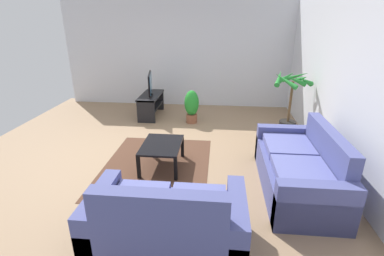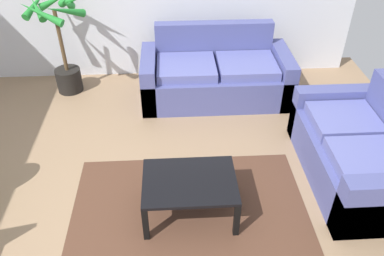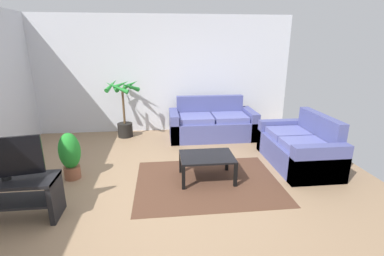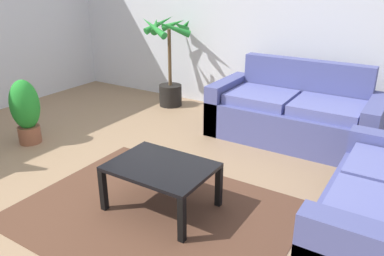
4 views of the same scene
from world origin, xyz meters
name	(u,v)px [view 3 (image 3 of 4)]	position (x,y,z in m)	size (l,w,h in m)	color
ground_plane	(171,189)	(0.00, 0.00, 0.00)	(6.60, 6.60, 0.00)	#937556
wall_back	(165,75)	(0.00, 3.00, 1.35)	(6.00, 0.06, 2.70)	silver
couch_main	(212,125)	(1.02, 2.28, 0.30)	(1.91, 0.90, 0.90)	#4C518C
couch_loveseat	(299,148)	(2.28, 0.65, 0.30)	(0.90, 1.60, 0.90)	#4C518C
tv_stand	(10,194)	(-1.95, -0.51, 0.35)	(1.10, 0.45, 0.53)	black
tv	(2,158)	(-1.95, -0.50, 0.81)	(0.84, 0.20, 0.52)	black
coffee_table	(207,159)	(0.57, 0.26, 0.35)	(0.83, 0.61, 0.40)	black
area_rug	(208,182)	(0.57, 0.16, 0.00)	(2.20, 1.70, 0.01)	#513323
potted_palm	(124,110)	(-0.95, 2.54, 0.64)	(0.77, 0.78, 1.32)	black
potted_plant_small	(70,155)	(-1.55, 0.53, 0.41)	(0.33, 0.33, 0.76)	brown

